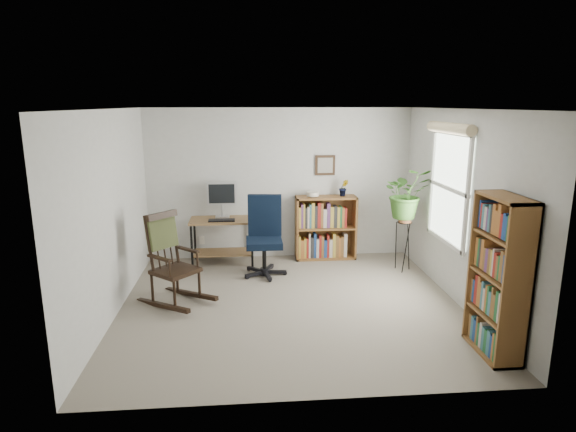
{
  "coord_description": "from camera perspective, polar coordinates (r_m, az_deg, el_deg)",
  "views": [
    {
      "loc": [
        -0.52,
        -5.59,
        2.46
      ],
      "look_at": [
        0.0,
        0.4,
        1.05
      ],
      "focal_mm": 30.0,
      "sensor_mm": 36.0,
      "label": 1
    }
  ],
  "objects": [
    {
      "name": "framed_picture",
      "position": [
        7.72,
        4.43,
        6.01
      ],
      "size": [
        0.32,
        0.04,
        0.32
      ],
      "primitive_type": null,
      "color": "black",
      "rests_on": "wall_back"
    },
    {
      "name": "wall_front",
      "position": [
        3.84,
        3.1,
        -5.98
      ],
      "size": [
        4.2,
        0.0,
        2.4
      ],
      "primitive_type": "cube",
      "color": "beige",
      "rests_on": "ground"
    },
    {
      "name": "wall_left",
      "position": [
        5.95,
        -20.25,
        0.13
      ],
      "size": [
        0.0,
        4.0,
        2.4
      ],
      "primitive_type": "cube",
      "color": "beige",
      "rests_on": "ground"
    },
    {
      "name": "plant_stand",
      "position": [
        7.4,
        13.54,
        -3.05
      ],
      "size": [
        0.24,
        0.24,
        0.87
      ],
      "primitive_type": null,
      "rotation": [
        0.0,
        0.0,
        0.01
      ],
      "color": "black",
      "rests_on": "floor"
    },
    {
      "name": "floor",
      "position": [
        6.13,
        0.33,
        -10.46
      ],
      "size": [
        4.2,
        4.0,
        0.0
      ],
      "primitive_type": "cube",
      "color": "gray",
      "rests_on": "ground"
    },
    {
      "name": "monitor",
      "position": [
        7.59,
        -7.84,
        1.92
      ],
      "size": [
        0.46,
        0.16,
        0.56
      ],
      "primitive_type": null,
      "color": "#BBBBC0",
      "rests_on": "desk"
    },
    {
      "name": "desk",
      "position": [
        7.6,
        -7.74,
        -3.0
      ],
      "size": [
        0.99,
        0.54,
        0.71
      ],
      "primitive_type": null,
      "color": "olive",
      "rests_on": "floor"
    },
    {
      "name": "wall_back",
      "position": [
        7.71,
        -1.02,
        3.79
      ],
      "size": [
        4.2,
        0.0,
        2.4
      ],
      "primitive_type": "cube",
      "color": "beige",
      "rests_on": "ground"
    },
    {
      "name": "low_bookshelf",
      "position": [
        7.76,
        4.48,
        -1.38
      ],
      "size": [
        0.97,
        0.32,
        1.02
      ],
      "primitive_type": null,
      "color": "brown",
      "rests_on": "floor"
    },
    {
      "name": "spider_plant",
      "position": [
        7.18,
        14.01,
        5.45
      ],
      "size": [
        1.69,
        1.88,
        1.46
      ],
      "primitive_type": "imported",
      "color": "#356523",
      "rests_on": "plant_stand"
    },
    {
      "name": "window",
      "position": [
        6.52,
        18.46,
        3.15
      ],
      "size": [
        0.12,
        1.2,
        1.5
      ],
      "primitive_type": null,
      "color": "silver",
      "rests_on": "wall_right"
    },
    {
      "name": "rocking_chair",
      "position": [
        6.15,
        -13.26,
        -4.94
      ],
      "size": [
        1.15,
        1.12,
        1.17
      ],
      "primitive_type": null,
      "rotation": [
        0.0,
        0.0,
        0.84
      ],
      "color": "black",
      "rests_on": "floor"
    },
    {
      "name": "office_chair",
      "position": [
        6.95,
        -2.85,
        -2.43
      ],
      "size": [
        0.7,
        0.7,
        1.18
      ],
      "primitive_type": null,
      "rotation": [
        0.0,
        0.0,
        -0.1
      ],
      "color": "black",
      "rests_on": "floor"
    },
    {
      "name": "potted_plant_small",
      "position": [
        7.7,
        6.6,
        2.76
      ],
      "size": [
        0.13,
        0.24,
        0.11
      ],
      "primitive_type": "imported",
      "color": "#356523",
      "rests_on": "low_bookshelf"
    },
    {
      "name": "tall_bookshelf",
      "position": [
        5.17,
        23.7,
        -6.63
      ],
      "size": [
        0.3,
        0.71,
        1.61
      ],
      "primitive_type": null,
      "color": "brown",
      "rests_on": "floor"
    },
    {
      "name": "ceiling",
      "position": [
        5.62,
        0.36,
        12.58
      ],
      "size": [
        4.2,
        4.0,
        0.0
      ],
      "primitive_type": "cube",
      "color": "silver",
      "rests_on": "ground"
    },
    {
      "name": "keyboard",
      "position": [
        7.39,
        -7.87,
        -0.51
      ],
      "size": [
        0.4,
        0.15,
        0.02
      ],
      "primitive_type": "cube",
      "color": "black",
      "rests_on": "desk"
    },
    {
      "name": "wall_right",
      "position": [
        6.3,
        19.73,
        0.88
      ],
      "size": [
        0.0,
        4.0,
        2.4
      ],
      "primitive_type": "cube",
      "color": "beige",
      "rests_on": "ground"
    }
  ]
}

